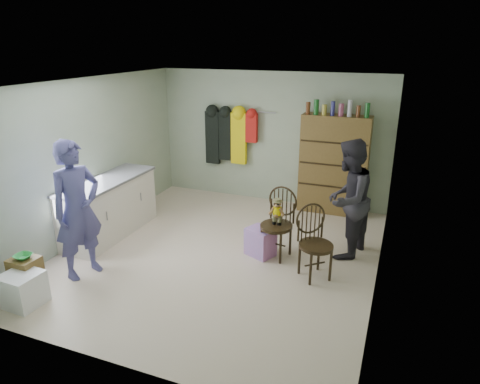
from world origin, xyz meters
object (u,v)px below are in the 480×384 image
at_px(counter, 109,207).
at_px(dresser, 334,164).
at_px(chair_front, 278,218).
at_px(chair_far, 314,239).

height_order(counter, dresser, dresser).
bearing_deg(chair_front, chair_far, -21.72).
distance_m(chair_front, dresser, 2.09).
distance_m(counter, chair_far, 3.38).
height_order(chair_front, chair_far, chair_front).
bearing_deg(counter, chair_front, 5.73).
bearing_deg(dresser, chair_front, -102.15).
relative_size(counter, chair_far, 1.84).
bearing_deg(chair_far, dresser, 52.54).
xyz_separation_m(chair_front, dresser, (0.43, 2.02, 0.32)).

